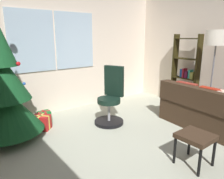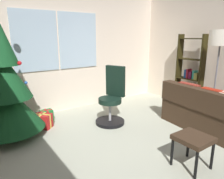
# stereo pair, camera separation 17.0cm
# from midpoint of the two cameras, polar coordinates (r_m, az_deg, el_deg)

# --- Properties ---
(ground_plane) EXTENTS (4.71, 5.07, 0.10)m
(ground_plane) POSITION_cam_midpoint_polar(r_m,az_deg,el_deg) (3.25, 12.83, -17.68)
(ground_plane) COLOR #B4B7A3
(wall_back_with_windows) EXTENTS (4.71, 0.12, 2.82)m
(wall_back_with_windows) POSITION_cam_midpoint_polar(r_m,az_deg,el_deg) (4.86, -9.82, 11.34)
(wall_back_with_windows) COLOR beige
(wall_back_with_windows) RESTS_ON ground_plane
(footstool) EXTENTS (0.40, 0.41, 0.43)m
(footstool) POSITION_cam_midpoint_polar(r_m,az_deg,el_deg) (2.94, 22.76, -12.77)
(footstool) COLOR #3A291B
(footstool) RESTS_ON ground_plane
(holiday_tree) EXTENTS (1.09, 1.09, 2.37)m
(holiday_tree) POSITION_cam_midpoint_polar(r_m,az_deg,el_deg) (3.70, -25.56, -0.51)
(holiday_tree) COLOR #4C331E
(holiday_tree) RESTS_ON ground_plane
(gift_box_red) EXTENTS (0.37, 0.37, 0.27)m
(gift_box_red) POSITION_cam_midpoint_polar(r_m,az_deg,el_deg) (4.09, -17.16, -8.20)
(gift_box_red) COLOR red
(gift_box_red) RESTS_ON ground_plane
(gift_box_green) EXTENTS (0.23, 0.20, 0.22)m
(gift_box_green) POSITION_cam_midpoint_polar(r_m,az_deg,el_deg) (4.42, -16.26, -6.76)
(gift_box_green) COLOR #1E722D
(gift_box_green) RESTS_ON ground_plane
(office_chair) EXTENTS (0.57, 0.56, 1.11)m
(office_chair) POSITION_cam_midpoint_polar(r_m,az_deg,el_deg) (4.05, 1.14, -3.25)
(office_chair) COLOR black
(office_chair) RESTS_ON ground_plane
(bookshelf) EXTENTS (0.18, 0.64, 1.70)m
(bookshelf) POSITION_cam_midpoint_polar(r_m,az_deg,el_deg) (5.16, 21.19, 3.28)
(bookshelf) COLOR black
(bookshelf) RESTS_ON ground_plane
(floor_lamp) EXTENTS (0.40, 0.40, 1.76)m
(floor_lamp) POSITION_cam_midpoint_polar(r_m,az_deg,el_deg) (4.42, 28.29, 10.99)
(floor_lamp) COLOR slate
(floor_lamp) RESTS_ON ground_plane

